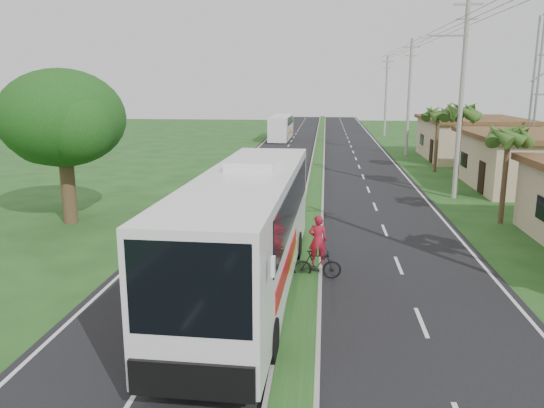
{
  "coord_description": "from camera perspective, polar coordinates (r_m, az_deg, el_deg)",
  "views": [
    {
      "loc": [
        0.6,
        -14.6,
        6.76
      ],
      "look_at": [
        -1.59,
        7.25,
        1.8
      ],
      "focal_mm": 35.0,
      "sensor_mm": 36.0,
      "label": 1
    }
  ],
  "objects": [
    {
      "name": "palm_verge_d",
      "position": [
        43.54,
        17.47,
        9.24
      ],
      "size": [
        2.4,
        2.4,
        5.25
      ],
      "color": "#473321",
      "rests_on": "ground"
    },
    {
      "name": "palm_verge_b",
      "position": [
        28.12,
        24.1,
        6.73
      ],
      "size": [
        2.4,
        2.4,
        5.05
      ],
      "color": "#473321",
      "rests_on": "ground"
    },
    {
      "name": "shop_far",
      "position": [
        52.57,
        20.6,
        6.65
      ],
      "size": [
        8.6,
        11.6,
        3.82
      ],
      "color": "tan",
      "rests_on": "ground"
    },
    {
      "name": "lane_edge_left",
      "position": [
        36.0,
        -6.09,
        1.83
      ],
      "size": [
        0.12,
        160.0,
        0.01
      ],
      "primitive_type": "cube",
      "color": "silver",
      "rests_on": "ground"
    },
    {
      "name": "shade_tree",
      "position": [
        27.76,
        -21.79,
        8.25
      ],
      "size": [
        6.3,
        6.0,
        7.54
      ],
      "color": "#473321",
      "rests_on": "ground"
    },
    {
      "name": "shop_mid",
      "position": [
        39.28,
        25.68,
        4.3
      ],
      "size": [
        7.6,
        10.6,
        3.67
      ],
      "color": "tan",
      "rests_on": "ground"
    },
    {
      "name": "median_strip",
      "position": [
        35.24,
        4.64,
        1.79
      ],
      "size": [
        1.2,
        160.0,
        0.18
      ],
      "color": "gray",
      "rests_on": "ground"
    },
    {
      "name": "utility_pole_c",
      "position": [
        53.2,
        14.53,
        11.16
      ],
      "size": [
        1.6,
        0.28,
        11.0
      ],
      "color": "gray",
      "rests_on": "ground"
    },
    {
      "name": "lane_edge_right",
      "position": [
        35.78,
        15.43,
        1.37
      ],
      "size": [
        0.12,
        160.0,
        0.01
      ],
      "primitive_type": "cube",
      "color": "silver",
      "rests_on": "ground"
    },
    {
      "name": "coach_bus_far",
      "position": [
        66.76,
        1.0,
        8.37
      ],
      "size": [
        2.39,
        10.27,
        2.98
      ],
      "rotation": [
        0.0,
        0.0,
        -0.02
      ],
      "color": "white",
      "rests_on": "ground"
    },
    {
      "name": "palm_verge_c",
      "position": [
        34.63,
        19.68,
        9.29
      ],
      "size": [
        2.4,
        2.4,
        5.85
      ],
      "color": "#473321",
      "rests_on": "ground"
    },
    {
      "name": "utility_pole_b",
      "position": [
        33.54,
        19.67,
        11.14
      ],
      "size": [
        3.2,
        0.28,
        12.0
      ],
      "color": "gray",
      "rests_on": "ground"
    },
    {
      "name": "road_asphalt",
      "position": [
        35.26,
        4.64,
        1.65
      ],
      "size": [
        14.0,
        160.0,
        0.02
      ],
      "primitive_type": "cube",
      "color": "black",
      "rests_on": "ground"
    },
    {
      "name": "coach_bus_main",
      "position": [
        17.04,
        -2.56,
        -2.13
      ],
      "size": [
        3.19,
        13.55,
        4.36
      ],
      "rotation": [
        0.0,
        0.0,
        -0.03
      ],
      "color": "white",
      "rests_on": "ground"
    },
    {
      "name": "motorcyclist",
      "position": [
        18.85,
        4.91,
        -5.59
      ],
      "size": [
        1.74,
        0.58,
        2.33
      ],
      "rotation": [
        0.0,
        0.0,
        0.06
      ],
      "color": "black",
      "rests_on": "ground"
    },
    {
      "name": "utility_pole_d",
      "position": [
        73.04,
        12.17,
        11.39
      ],
      "size": [
        1.6,
        0.28,
        10.5
      ],
      "color": "gray",
      "rests_on": "ground"
    },
    {
      "name": "ground",
      "position": [
        16.1,
        3.12,
        -12.12
      ],
      "size": [
        180.0,
        180.0,
        0.0
      ],
      "primitive_type": "plane",
      "color": "#1C4418",
      "rests_on": "ground"
    }
  ]
}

